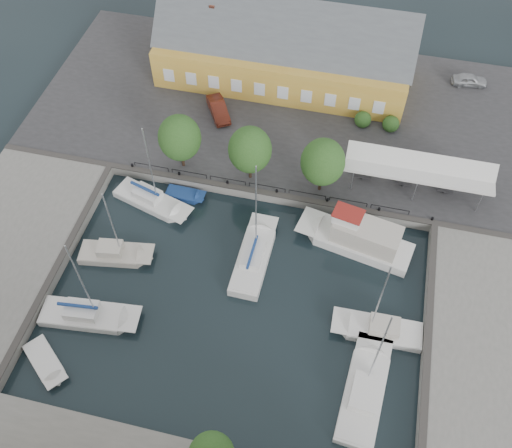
{
  "coord_description": "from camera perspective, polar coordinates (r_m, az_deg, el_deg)",
  "views": [
    {
      "loc": [
        7.3,
        -25.1,
        43.74
      ],
      "look_at": [
        0.0,
        6.0,
        1.5
      ],
      "focal_mm": 40.0,
      "sensor_mm": 36.0,
      "label": 1
    }
  ],
  "objects": [
    {
      "name": "trawler",
      "position": [
        53.37,
        10.27,
        -1.52
      ],
      "size": [
        11.27,
        5.31,
        5.0
      ],
      "color": "silver",
      "rests_on": "ground"
    },
    {
      "name": "east_boat_b",
      "position": [
        49.66,
        12.19,
        -10.38
      ],
      "size": [
        7.7,
        2.69,
        10.49
      ],
      "color": "silver",
      "rests_on": "ground"
    },
    {
      "name": "east_quay",
      "position": [
        51.18,
        23.05,
        -12.21
      ],
      "size": [
        12.0,
        24.0,
        1.0
      ],
      "primitive_type": "cube",
      "color": "slate",
      "rests_on": "ground"
    },
    {
      "name": "car_red",
      "position": [
        63.5,
        -3.79,
        11.39
      ],
      "size": [
        3.79,
        4.83,
        1.54
      ],
      "primitive_type": "imported",
      "rotation": [
        0.0,
        0.0,
        0.54
      ],
      "color": "#5A1F14",
      "rests_on": "north_quay"
    },
    {
      "name": "west_boat_a",
      "position": [
        57.16,
        -10.41,
        2.22
      ],
      "size": [
        8.54,
        4.63,
        11.07
      ],
      "color": "silver",
      "rests_on": "ground"
    },
    {
      "name": "west_boat_d",
      "position": [
        51.23,
        -16.43,
        -8.82
      ],
      "size": [
        8.83,
        3.49,
        11.5
      ],
      "color": "silver",
      "rests_on": "ground"
    },
    {
      "name": "car_silver",
      "position": [
        71.63,
        20.58,
        13.35
      ],
      "size": [
        4.14,
        2.1,
        1.35
      ],
      "primitive_type": "imported",
      "rotation": [
        0.0,
        0.0,
        1.7
      ],
      "color": "#A8ACB0",
      "rests_on": "north_quay"
    },
    {
      "name": "north_quay",
      "position": [
        65.09,
        3.49,
        11.16
      ],
      "size": [
        56.0,
        26.0,
        1.0
      ],
      "primitive_type": "cube",
      "color": "#2D2D30",
      "rests_on": "ground"
    },
    {
      "name": "launch_nw",
      "position": [
        57.39,
        -7.15,
        2.83
      ],
      "size": [
        4.06,
        1.69,
        0.88
      ],
      "color": "navy",
      "rests_on": "ground"
    },
    {
      "name": "quay_edge_fittings",
      "position": [
        52.59,
        -0.29,
        -1.35
      ],
      "size": [
        56.0,
        24.72,
        0.4
      ],
      "color": "#383533",
      "rests_on": "north_quay"
    },
    {
      "name": "warehouse",
      "position": [
        67.09,
        2.31,
        16.99
      ],
      "size": [
        28.56,
        14.0,
        9.55
      ],
      "color": "gold",
      "rests_on": "north_quay"
    },
    {
      "name": "quay_trees",
      "position": [
        54.53,
        -0.61,
        7.44
      ],
      "size": [
        18.2,
        4.2,
        6.3
      ],
      "color": "black",
      "rests_on": "north_quay"
    },
    {
      "name": "west_boat_b",
      "position": [
        54.04,
        -13.92,
        -2.99
      ],
      "size": [
        7.09,
        3.34,
        9.58
      ],
      "color": "#B8B1A5",
      "rests_on": "ground"
    },
    {
      "name": "west_quay",
      "position": [
        57.11,
        -24.05,
        -2.81
      ],
      "size": [
        12.0,
        24.0,
        1.0
      ],
      "primitive_type": "cube",
      "color": "slate",
      "rests_on": "ground"
    },
    {
      "name": "east_boat_c",
      "position": [
        47.19,
        10.71,
        -16.3
      ],
      "size": [
        3.66,
        9.53,
        11.79
      ],
      "color": "silver",
      "rests_on": "ground"
    },
    {
      "name": "ground",
      "position": [
        50.96,
        -1.55,
        -6.27
      ],
      "size": [
        140.0,
        140.0,
        0.0
      ],
      "primitive_type": "plane",
      "color": "black",
      "rests_on": "ground"
    },
    {
      "name": "tent_canopy",
      "position": [
        56.72,
        16.01,
        5.43
      ],
      "size": [
        14.0,
        4.0,
        2.83
      ],
      "color": "silver",
      "rests_on": "north_quay"
    },
    {
      "name": "launch_sw",
      "position": [
        50.53,
        -20.28,
        -12.88
      ],
      "size": [
        4.89,
        4.43,
        0.98
      ],
      "color": "silver",
      "rests_on": "ground"
    },
    {
      "name": "center_sailboat",
      "position": [
        52.11,
        -0.23,
        -3.45
      ],
      "size": [
        2.8,
        9.04,
        12.32
      ],
      "color": "silver",
      "rests_on": "ground"
    }
  ]
}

